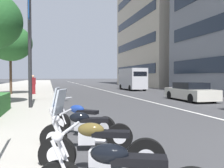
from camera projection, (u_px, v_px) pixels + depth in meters
sidewalk_right_plaza at (11, 89)px, 30.21m from camera, size 160.00×10.61×0.15m
lane_centre_stripe at (91, 87)px, 38.08m from camera, size 110.00×0.16×0.01m
motorcycle_mid_row at (98, 150)px, 3.97m from camera, size 0.98×2.11×1.49m
motorcycle_by_sign_pole at (85, 132)px, 5.33m from camera, size 0.71×2.12×1.47m
motorcycle_far_end_row at (81, 122)px, 6.66m from camera, size 1.44×1.68×1.08m
car_approaching_light at (190, 92)px, 16.40m from camera, size 4.44×1.98×1.30m
delivery_van_ahead at (132, 79)px, 29.33m from camera, size 5.14×2.16×2.75m
street_lamp_with_banners at (37, 15)px, 11.61m from camera, size 1.26×2.47×7.59m
street_tree_far_plaza at (10, 43)px, 20.68m from camera, size 3.84×3.84×6.24m
pedestrian_on_plaza at (33, 84)px, 20.67m from camera, size 0.47×0.47×1.72m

